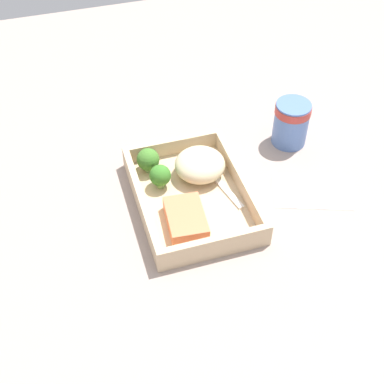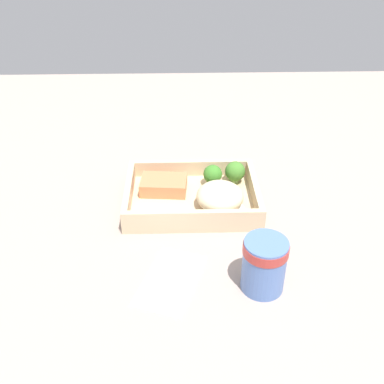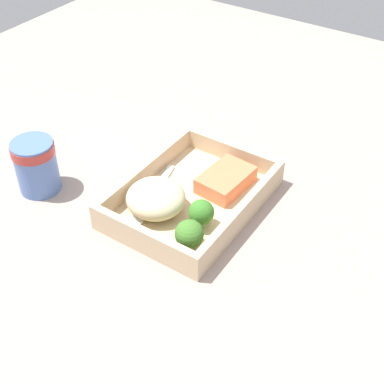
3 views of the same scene
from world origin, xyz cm
name	(u,v)px [view 3 (image 3 of 3)]	position (x,y,z in cm)	size (l,w,h in cm)	color
ground_plane	(192,209)	(0.00, 0.00, -1.00)	(160.00, 160.00, 2.00)	#A08D82
takeout_tray	(192,202)	(0.00, 0.00, 0.60)	(26.92, 19.82, 1.20)	#CDB28C
tray_rim	(192,191)	(0.00, 0.00, 2.92)	(26.92, 19.82, 3.43)	#CDB28C
salmon_fillet	(226,180)	(-5.82, 2.90, 2.61)	(9.45, 6.38, 2.82)	#E97B4E
mashed_potatoes	(156,198)	(5.43, -3.22, 3.71)	(9.32, 9.49, 5.01)	beige
broccoli_floret_1	(189,234)	(9.38, 5.75, 3.88)	(4.30, 4.30, 4.94)	#769B5B
broccoli_floret_2	(201,213)	(4.52, 4.69, 3.90)	(3.99, 3.99, 4.81)	#75A259
fork	(151,198)	(3.61, -5.63, 1.42)	(15.75, 5.25, 0.44)	white
paper_cup	(36,163)	(10.68, -23.96, 5.22)	(7.14, 7.14, 9.34)	#5173B5
receipt_slip	(106,149)	(-4.15, -22.21, 0.12)	(8.53, 14.34, 0.24)	white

